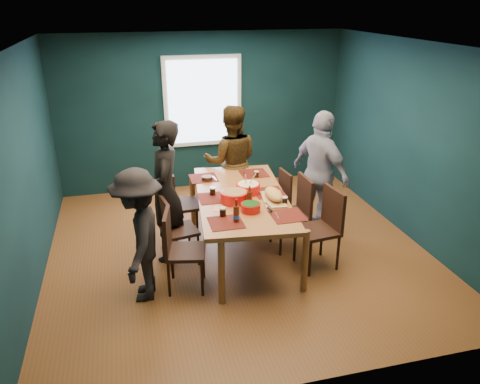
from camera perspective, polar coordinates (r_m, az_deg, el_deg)
The scene contains 26 objects.
room at distance 6.18m, azimuth -0.95°, elevation 5.34°, with size 5.01×5.01×2.71m.
dining_table at distance 6.06m, azimuth 0.20°, elevation -1.10°, with size 1.36×2.35×0.85m.
chair_left_far at distance 6.60m, azimuth -7.44°, elevation -0.84°, with size 0.50×0.50×1.03m.
chair_left_mid at distance 5.98m, azimuth -8.23°, elevation -4.03°, with size 0.50×0.50×0.94m.
chair_left_near at distance 5.47m, azimuth -7.65°, elevation -6.39°, with size 0.53×0.53×0.98m.
chair_right_far at distance 6.92m, azimuth 4.78°, elevation -0.43°, with size 0.43×0.43×0.87m.
chair_right_mid at distance 6.37m, azimuth 6.94°, elevation -1.84°, with size 0.47×0.47×1.01m.
chair_right_near at distance 5.97m, azimuth 10.28°, elevation -3.63°, with size 0.52×0.52×1.03m.
person_far_left at distance 6.02m, azimuth -9.12°, elevation 0.02°, with size 0.67×0.44×1.84m, color black.
person_back at distance 7.18m, azimuth -1.06°, elevation 3.70°, with size 0.85×0.66×1.75m, color black.
person_right at distance 6.77m, azimuth 9.78°, elevation 2.30°, with size 1.05×0.44×1.79m, color white.
person_near_left at distance 5.30m, azimuth -12.21°, elevation -5.26°, with size 1.00×0.58×1.55m, color black.
bowl_salad at distance 5.80m, azimuth -0.69°, elevation -0.53°, with size 0.34×0.34×0.14m.
bowl_dumpling at distance 6.07m, azimuth 1.00°, elevation 0.51°, with size 0.31×0.31×0.29m.
bowl_herbs at distance 5.56m, azimuth 1.31°, elevation -1.85°, with size 0.24×0.24×0.10m.
cutting_board at distance 5.87m, azimuth 4.10°, elevation -0.42°, with size 0.34×0.66×0.14m.
small_bowl at distance 6.52m, azimuth -4.02°, elevation 1.70°, with size 0.15×0.15×0.06m.
beer_bottle_a at distance 5.28m, azimuth -0.45°, elevation -2.69°, with size 0.07×0.07×0.28m.
beer_bottle_b at distance 5.70m, azimuth 1.18°, elevation -0.72°, with size 0.06×0.06×0.25m.
cola_glass_a at distance 5.43m, azimuth -2.12°, elevation -2.40°, with size 0.08×0.08×0.11m.
cola_glass_b at distance 5.78m, azimuth 5.48°, elevation -0.99°, with size 0.07×0.07×0.09m.
cola_glass_c at distance 6.62m, azimuth 2.02°, elevation 2.23°, with size 0.07×0.07×0.09m.
cola_glass_d at distance 6.01m, azimuth -3.36°, elevation 0.14°, with size 0.08×0.08×0.11m.
napkin_a at distance 6.18m, azimuth 3.67°, elevation 0.18°, with size 0.15×0.15×0.00m, color #FF8F6B.
napkin_b at distance 5.63m, azimuth -2.55°, elevation -2.11°, with size 0.14×0.14×0.00m, color #FF8F6B.
napkin_c at distance 5.55m, azimuth 5.54°, elevation -2.59°, with size 0.15×0.15×0.00m, color #FF8F6B.
Camera 1 is at (-1.34, -5.48, 3.21)m, focal length 35.00 mm.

